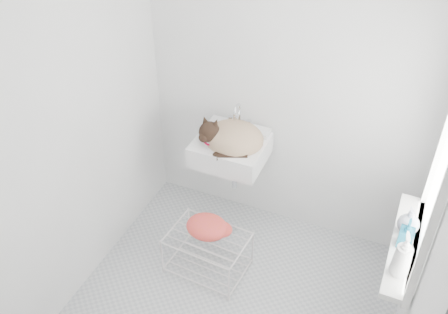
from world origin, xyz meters
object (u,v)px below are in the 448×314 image
at_px(cat, 231,138).
at_px(bottle_c, 406,231).
at_px(sink, 231,141).
at_px(bottle_a, 398,273).
at_px(wire_rack, 208,254).
at_px(bottle_b, 403,245).

bearing_deg(cat, bottle_c, -25.38).
bearing_deg(sink, bottle_a, -30.73).
relative_size(cat, wire_rack, 0.87).
relative_size(sink, bottle_b, 2.89).
height_order(sink, bottle_b, sink).
bearing_deg(bottle_a, wire_rack, 168.17).
distance_m(sink, bottle_b, 1.46).
bearing_deg(bottle_b, sink, 156.93).
xyz_separation_m(sink, bottle_a, (1.34, -0.80, 0.00)).
distance_m(sink, bottle_a, 1.56).
distance_m(cat, wire_rack, 0.90).
bearing_deg(bottle_c, bottle_b, -90.00).
relative_size(cat, bottle_a, 2.11).
height_order(bottle_a, bottle_b, bottle_a).
bearing_deg(bottle_b, cat, 157.40).
height_order(cat, wire_rack, cat).
bearing_deg(sink, wire_rack, -85.65).
bearing_deg(bottle_a, cat, 149.61).
xyz_separation_m(bottle_a, bottle_c, (0.00, 0.35, 0.00)).
xyz_separation_m(sink, cat, (0.01, -0.02, 0.04)).
height_order(bottle_a, bottle_c, bottle_a).
bearing_deg(cat, sink, 115.84).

